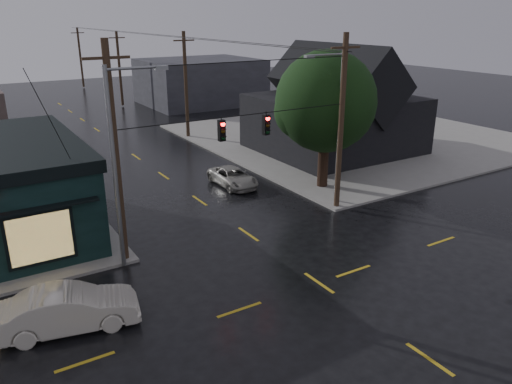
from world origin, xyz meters
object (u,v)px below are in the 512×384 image
corner_tree (326,102)px  sedan_cream (69,309)px  utility_pole_ne (336,208)px  suv_silver (233,177)px  utility_pole_nw (126,260)px

corner_tree → sedan_cream: corner_tree is taller
corner_tree → sedan_cream: 20.26m
utility_pole_ne → sedan_cream: bearing=-165.4°
corner_tree → suv_silver: size_ratio=2.04×
utility_pole_nw → suv_silver: bearing=35.4°
utility_pole_nw → suv_silver: 11.93m
utility_pole_nw → sedan_cream: 5.55m
corner_tree → utility_pole_nw: (-14.64, -3.41, -5.78)m
utility_pole_ne → sedan_cream: 17.00m
utility_pole_ne → suv_silver: (-3.29, 6.91, 0.61)m
corner_tree → suv_silver: (-4.93, 3.50, -5.17)m
utility_pole_ne → suv_silver: 7.68m
utility_pole_nw → utility_pole_ne: (13.00, 0.00, 0.00)m
sedan_cream → suv_silver: size_ratio=1.14×
utility_pole_nw → sedan_cream: bearing=-128.8°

